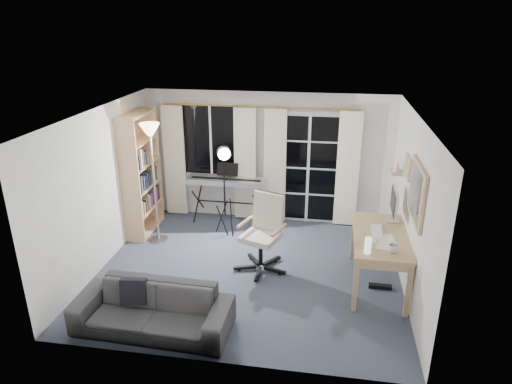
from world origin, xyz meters
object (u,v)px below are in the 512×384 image
studio_light (224,164)px  monitor (394,203)px  keyboard_piano (227,182)px  mug (393,248)px  bookshelf (139,177)px  torchiere_lamp (151,148)px  office_chair (265,225)px  desk (380,241)px  sofa (152,303)px

studio_light → monitor: bearing=-35.0°
keyboard_piano → mug: size_ratio=11.00×
studio_light → bookshelf: bearing=161.8°
torchiere_lamp → keyboard_piano: torchiere_lamp is taller
mug → studio_light: bearing=147.1°
keyboard_piano → mug: (2.70, -2.27, 0.07)m
bookshelf → keyboard_piano: (1.41, 0.63, -0.23)m
bookshelf → torchiere_lamp: 0.82m
studio_light → office_chair: studio_light is taller
keyboard_piano → desk: 3.14m
torchiere_lamp → monitor: size_ratio=3.55×
torchiere_lamp → office_chair: 2.23m
torchiere_lamp → keyboard_piano: bearing=43.6°
studio_light → office_chair: size_ratio=1.42×
bookshelf → desk: (4.01, -1.14, -0.32)m
monitor → mug: bearing=-94.8°
bookshelf → sofa: bookshelf is taller
keyboard_piano → sofa: keyboard_piano is taller
mug → sofa: size_ratio=0.07×
desk → mug: (0.10, -0.50, 0.16)m
keyboard_piano → desk: size_ratio=0.96×
office_chair → desk: office_chair is taller
torchiere_lamp → monitor: bearing=-5.5°
keyboard_piano → office_chair: 1.77m
monitor → mug: monitor is taller
office_chair → sofa: (-1.14, -1.74, -0.31)m
torchiere_lamp → keyboard_piano: 1.63m
desk → mug: mug is taller
keyboard_piano → studio_light: studio_light is taller
office_chair → torchiere_lamp: bearing=-176.7°
studio_light → desk: size_ratio=1.10×
keyboard_piano → office_chair: bearing=-57.6°
keyboard_piano → desk: bearing=-33.6°
office_chair → monitor: size_ratio=2.02×
studio_light → mug: studio_light is taller
monitor → office_chair: bearing=-173.3°
desk → sofa: bearing=-151.2°
office_chair → desk: (1.67, -0.26, 0.02)m
keyboard_piano → studio_light: size_ratio=0.87×
bookshelf → office_chair: 2.52m
mug → sofa: bearing=-161.4°
desk → mug: size_ratio=11.48×
torchiere_lamp → office_chair: (1.93, -0.55, -0.96)m
mug → sofa: (-2.90, -0.98, -0.49)m
bookshelf → monitor: 4.26m
bookshelf → keyboard_piano: size_ratio=1.49×
keyboard_piano → sofa: (-0.21, -3.25, -0.42)m
torchiere_lamp → sofa: torchiere_lamp is taller
bookshelf → sofa: (1.21, -2.62, -0.64)m
mug → office_chair: bearing=156.6°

